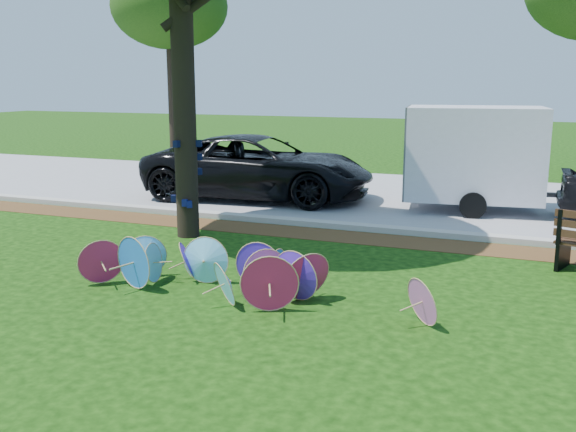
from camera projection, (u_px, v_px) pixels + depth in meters
name	position (u px, v px, depth m)	size (l,w,h in m)	color
ground	(203.00, 304.00, 8.94)	(90.00, 90.00, 0.00)	black
mulch_strip	(310.00, 233.00, 13.04)	(90.00, 1.00, 0.01)	#472D16
curb	(320.00, 224.00, 13.67)	(90.00, 0.30, 0.12)	#B7B5AD
street	(368.00, 195.00, 17.46)	(90.00, 8.00, 0.01)	gray
parasol_pile	(228.00, 270.00, 9.32)	(5.54, 1.57, 0.81)	#4524B2
black_van	(259.00, 167.00, 16.77)	(2.74, 5.95, 1.65)	black
cargo_trailer	(474.00, 153.00, 15.12)	(3.08, 1.95, 2.75)	silver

